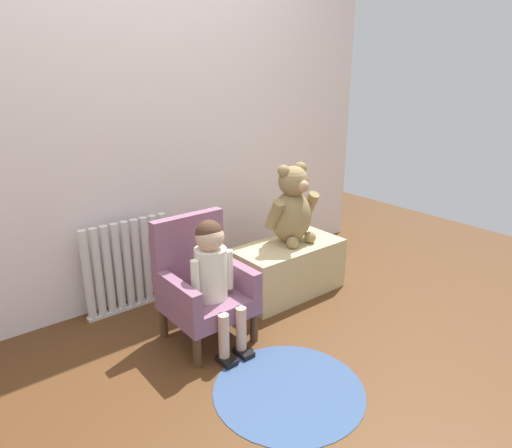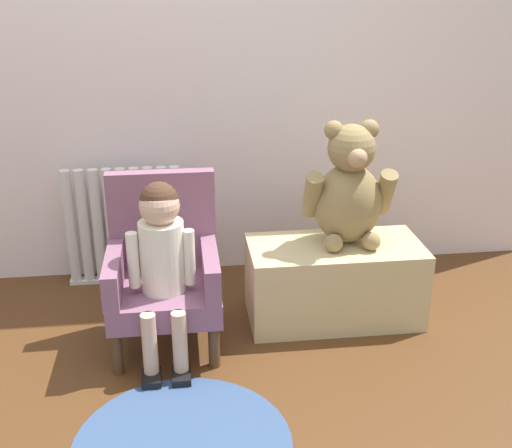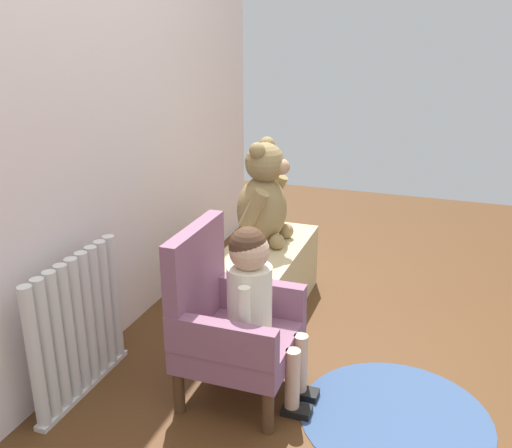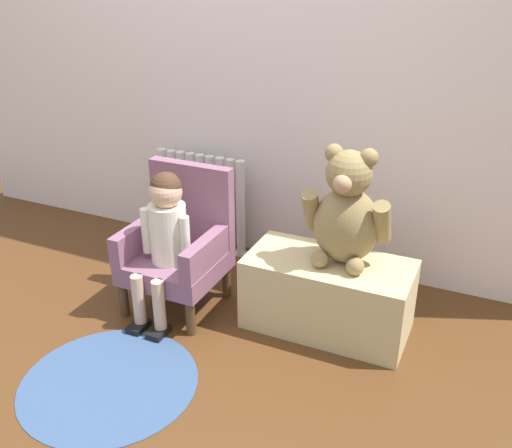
% 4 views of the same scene
% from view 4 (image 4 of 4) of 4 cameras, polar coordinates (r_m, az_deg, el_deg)
% --- Properties ---
extents(ground_plane, '(6.00, 6.00, 0.00)m').
position_cam_4_polar(ground_plane, '(2.52, -14.36, -13.92)').
color(ground_plane, '#4F2F16').
extents(back_wall, '(3.80, 0.05, 2.40)m').
position_cam_4_polar(back_wall, '(3.06, -1.65, 18.40)').
color(back_wall, silver).
rests_on(back_wall, ground_plane).
extents(radiator, '(0.56, 0.05, 0.57)m').
position_cam_4_polar(radiator, '(3.27, -5.44, 2.11)').
color(radiator, silver).
rests_on(radiator, ground_plane).
extents(child_armchair, '(0.43, 0.42, 0.68)m').
position_cam_4_polar(child_armchair, '(2.75, -7.66, -2.01)').
color(child_armchair, '#83556E').
rests_on(child_armchair, ground_plane).
extents(child_figure, '(0.25, 0.35, 0.71)m').
position_cam_4_polar(child_figure, '(2.60, -9.14, -0.24)').
color(child_figure, '#EDE9CF').
rests_on(child_figure, ground_plane).
extents(low_bench, '(0.73, 0.36, 0.34)m').
position_cam_4_polar(low_bench, '(2.62, 7.17, -7.01)').
color(low_bench, '#C9B681').
rests_on(low_bench, ground_plane).
extents(large_teddy_bear, '(0.38, 0.27, 0.52)m').
position_cam_4_polar(large_teddy_bear, '(2.45, 9.05, 1.09)').
color(large_teddy_bear, olive).
rests_on(large_teddy_bear, low_bench).
extents(floor_rug, '(0.72, 0.72, 0.01)m').
position_cam_4_polar(floor_rug, '(2.46, -14.47, -15.07)').
color(floor_rug, '#354D76').
rests_on(floor_rug, ground_plane).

